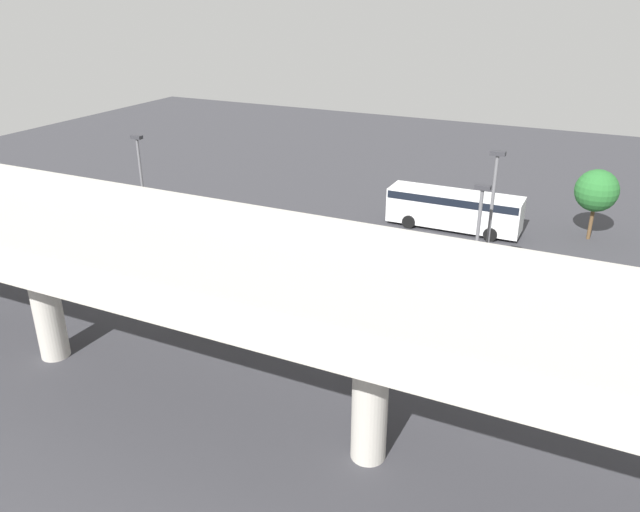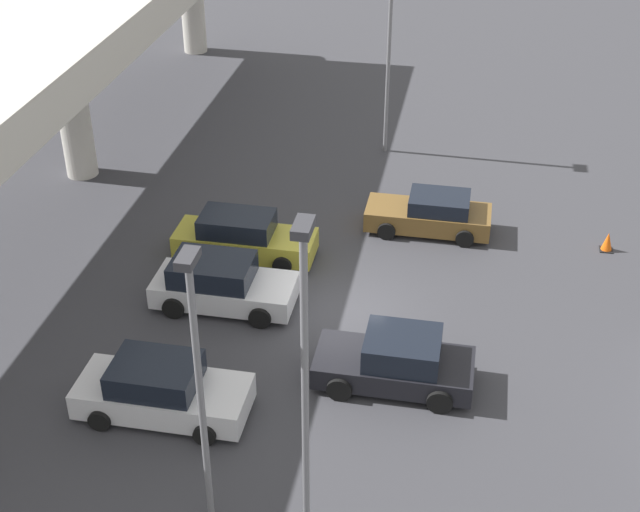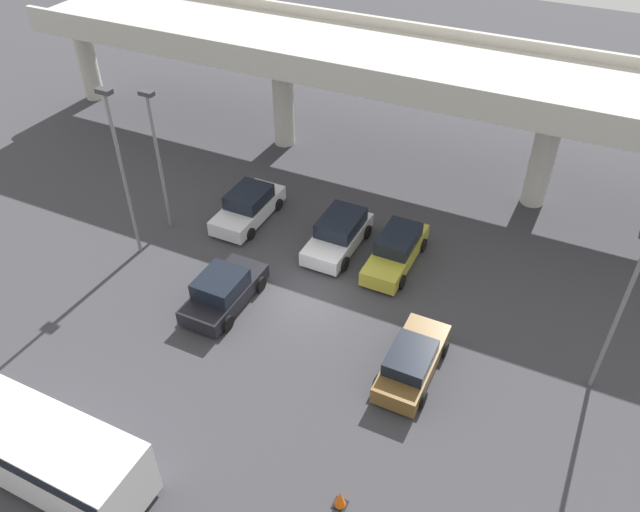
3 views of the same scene
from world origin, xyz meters
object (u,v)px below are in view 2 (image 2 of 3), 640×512
Objects in this scene: parked_car_3 at (243,237)px; lamp_post_by_overpass at (198,374)px; parked_car_2 at (221,284)px; parked_car_0 at (161,390)px; parked_car_4 at (431,214)px; traffic_cone at (607,242)px; lamp_post_near_aisle at (305,371)px; parked_car_1 at (396,362)px; lamp_post_mid_lot at (389,54)px.

lamp_post_by_overpass is (-11.38, -2.25, 3.59)m from parked_car_3.
parked_car_2 is 0.93× the size of parked_car_3.
parked_car_0 is at bearing -90.61° from parked_car_3.
traffic_cone is at bearing 178.08° from parked_car_4.
traffic_cone is at bearing 12.40° from parked_car_3.
parked_car_2 reaches higher than parked_car_4.
parked_car_4 is at bearing 60.40° from parked_car_0.
parked_car_0 is 5.17m from parked_car_2.
parked_car_0 reaches higher than parked_car_4.
parked_car_2 is 1.00× the size of parked_car_4.
lamp_post_near_aisle reaches higher than parked_car_2.
parked_car_2 is at bearing 43.84° from parked_car_4.
parked_car_0 is 16.50m from traffic_cone.
parked_car_3 is 0.66× the size of lamp_post_by_overpass.
lamp_post_near_aisle is at bearing 151.20° from traffic_cone.
parked_car_4 is (8.67, -0.23, -0.06)m from parked_car_1.
traffic_cone is (-0.21, -6.19, -0.35)m from parked_car_4.
parked_car_1 is 6.51m from parked_car_2.
parked_car_0 is at bearing 130.99° from traffic_cone.
parked_car_0 is at bearing 167.65° from lamp_post_mid_lot.
parked_car_3 is 6.84m from parked_car_4.
lamp_post_mid_lot is (12.25, -3.66, 3.51)m from parked_car_2.
traffic_cone is at bearing -28.80° from lamp_post_near_aisle.
lamp_post_near_aisle is 1.15× the size of lamp_post_mid_lot.
parked_car_2 is 9.42m from lamp_post_by_overpass.
parked_car_1 is at bearing -171.60° from lamp_post_mid_lot.
parked_car_1 is 6.31× the size of traffic_cone.
traffic_cone is at bearing 40.99° from parked_car_0.
traffic_cone is (8.46, -6.42, -0.41)m from parked_car_1.
parked_car_1 is 7.64m from lamp_post_by_overpass.
parked_car_0 is 0.64× the size of lamp_post_mid_lot.
lamp_post_mid_lot is (9.31, -3.73, 3.54)m from parked_car_3.
traffic_cone is (5.66, -12.30, -0.45)m from parked_car_2.
parked_car_3 is at bearing 11.18° from lamp_post_by_overpass.
lamp_post_mid_lot is at bearing 52.68° from traffic_cone.
lamp_post_mid_lot is (6.38, 2.45, 3.60)m from parked_car_4.
parked_car_0 is 0.96× the size of parked_car_3.
lamp_post_mid_lot reaches higher than parked_car_3.
lamp_post_by_overpass is (-5.64, 3.70, 3.59)m from parked_car_1.
parked_car_2 is 13.54m from traffic_cone.
lamp_post_by_overpass reaches higher than parked_car_3.
parked_car_4 is at bearing -15.36° from lamp_post_by_overpass.
parked_car_3 reaches higher than parked_car_4.
parked_car_0 is at bearing 21.39° from parked_car_1.
parked_car_3 is (2.94, 0.07, -0.03)m from parked_car_2.
parked_car_1 is (2.36, -6.03, -0.00)m from parked_car_0.
parked_car_0 is 12.69m from parked_car_4.
parked_car_4 is 7.73m from lamp_post_mid_lot.
lamp_post_by_overpass is at bearing 144.34° from traffic_cone.
parked_car_3 is at bearing 89.39° from parked_car_0.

